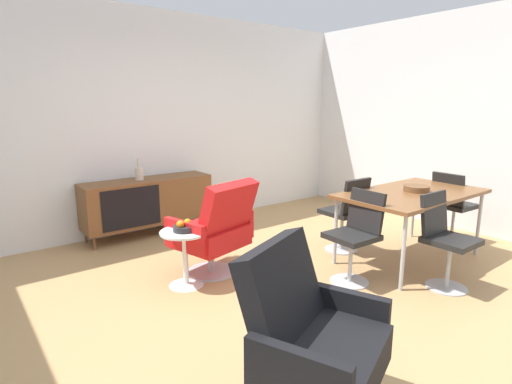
{
  "coord_description": "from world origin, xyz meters",
  "views": [
    {
      "loc": [
        -2.17,
        -2.45,
        1.64
      ],
      "look_at": [
        0.15,
        0.54,
        0.81
      ],
      "focal_mm": 28.36,
      "sensor_mm": 36.0,
      "label": 1
    }
  ],
  "objects_px": {
    "vase_cobalt": "(139,173)",
    "side_table_round": "(185,252)",
    "lounge_chair_red": "(215,228)",
    "armchair_black_shell": "(311,336)",
    "wooden_bowl_on_table": "(416,189)",
    "fruit_bowl": "(184,227)",
    "dining_chair_front_left": "(445,237)",
    "dining_chair_near_window": "(356,233)",
    "dining_chair_back_left": "(347,211)",
    "sideboard": "(148,201)",
    "dining_chair_far_end": "(452,204)",
    "dining_table": "(412,196)"
  },
  "relations": [
    {
      "from": "dining_chair_far_end",
      "to": "dining_chair_back_left",
      "type": "bearing_deg",
      "value": 155.89
    },
    {
      "from": "sideboard",
      "to": "vase_cobalt",
      "type": "relative_size",
      "value": 5.94
    },
    {
      "from": "dining_chair_far_end",
      "to": "lounge_chair_red",
      "type": "height_order",
      "value": "lounge_chair_red"
    },
    {
      "from": "sideboard",
      "to": "dining_chair_front_left",
      "type": "height_order",
      "value": "dining_chair_front_left"
    },
    {
      "from": "wooden_bowl_on_table",
      "to": "side_table_round",
      "type": "distance_m",
      "value": 2.46
    },
    {
      "from": "wooden_bowl_on_table",
      "to": "side_table_round",
      "type": "xyz_separation_m",
      "value": [
        -2.25,
        0.89,
        -0.45
      ]
    },
    {
      "from": "vase_cobalt",
      "to": "fruit_bowl",
      "type": "relative_size",
      "value": 1.35
    },
    {
      "from": "sideboard",
      "to": "dining_chair_far_end",
      "type": "xyz_separation_m",
      "value": [
        2.74,
        -2.49,
        0.03
      ]
    },
    {
      "from": "fruit_bowl",
      "to": "dining_chair_back_left",
      "type": "bearing_deg",
      "value": -10.0
    },
    {
      "from": "wooden_bowl_on_table",
      "to": "dining_chair_back_left",
      "type": "height_order",
      "value": "dining_chair_back_left"
    },
    {
      "from": "fruit_bowl",
      "to": "side_table_round",
      "type": "bearing_deg",
      "value": -81.61
    },
    {
      "from": "vase_cobalt",
      "to": "lounge_chair_red",
      "type": "distance_m",
      "value": 1.61
    },
    {
      "from": "dining_table",
      "to": "armchair_black_shell",
      "type": "distance_m",
      "value": 2.62
    },
    {
      "from": "wooden_bowl_on_table",
      "to": "dining_chair_far_end",
      "type": "distance_m",
      "value": 0.88
    },
    {
      "from": "fruit_bowl",
      "to": "dining_chair_front_left",
      "type": "bearing_deg",
      "value": -38.09
    },
    {
      "from": "dining_chair_far_end",
      "to": "fruit_bowl",
      "type": "distance_m",
      "value": 3.2
    },
    {
      "from": "vase_cobalt",
      "to": "dining_chair_far_end",
      "type": "bearing_deg",
      "value": -41.36
    },
    {
      "from": "wooden_bowl_on_table",
      "to": "dining_chair_front_left",
      "type": "xyz_separation_m",
      "value": [
        -0.41,
        -0.55,
        -0.3
      ]
    },
    {
      "from": "wooden_bowl_on_table",
      "to": "fruit_bowl",
      "type": "bearing_deg",
      "value": 158.32
    },
    {
      "from": "dining_chair_far_end",
      "to": "lounge_chair_red",
      "type": "relative_size",
      "value": 0.9
    },
    {
      "from": "dining_chair_back_left",
      "to": "armchair_black_shell",
      "type": "height_order",
      "value": "armchair_black_shell"
    },
    {
      "from": "dining_chair_front_left",
      "to": "dining_chair_back_left",
      "type": "bearing_deg",
      "value": 90.11
    },
    {
      "from": "dining_table",
      "to": "dining_chair_far_end",
      "type": "distance_m",
      "value": 0.92
    },
    {
      "from": "lounge_chair_red",
      "to": "fruit_bowl",
      "type": "relative_size",
      "value": 4.73
    },
    {
      "from": "dining_chair_near_window",
      "to": "dining_chair_far_end",
      "type": "height_order",
      "value": "same"
    },
    {
      "from": "vase_cobalt",
      "to": "dining_chair_front_left",
      "type": "bearing_deg",
      "value": -62.46
    },
    {
      "from": "wooden_bowl_on_table",
      "to": "dining_chair_near_window",
      "type": "relative_size",
      "value": 0.3
    },
    {
      "from": "dining_chair_front_left",
      "to": "fruit_bowl",
      "type": "bearing_deg",
      "value": 141.91
    },
    {
      "from": "lounge_chair_red",
      "to": "side_table_round",
      "type": "relative_size",
      "value": 1.82
    },
    {
      "from": "dining_chair_front_left",
      "to": "armchair_black_shell",
      "type": "xyz_separation_m",
      "value": [
        -2.08,
        -0.39,
        -0.0
      ]
    },
    {
      "from": "sideboard",
      "to": "dining_chair_front_left",
      "type": "relative_size",
      "value": 1.87
    },
    {
      "from": "dining_table",
      "to": "wooden_bowl_on_table",
      "type": "height_order",
      "value": "wooden_bowl_on_table"
    },
    {
      "from": "dining_chair_far_end",
      "to": "armchair_black_shell",
      "type": "distance_m",
      "value": 3.45
    },
    {
      "from": "dining_chair_back_left",
      "to": "side_table_round",
      "type": "distance_m",
      "value": 1.87
    },
    {
      "from": "vase_cobalt",
      "to": "side_table_round",
      "type": "xyz_separation_m",
      "value": [
        -0.25,
        -1.61,
        -0.49
      ]
    },
    {
      "from": "dining_chair_front_left",
      "to": "dining_chair_near_window",
      "type": "relative_size",
      "value": 1.0
    },
    {
      "from": "dining_chair_back_left",
      "to": "side_table_round",
      "type": "relative_size",
      "value": 1.65
    },
    {
      "from": "dining_chair_back_left",
      "to": "lounge_chair_red",
      "type": "height_order",
      "value": "lounge_chair_red"
    },
    {
      "from": "lounge_chair_red",
      "to": "wooden_bowl_on_table",
      "type": "bearing_deg",
      "value": -26.24
    },
    {
      "from": "lounge_chair_red",
      "to": "armchair_black_shell",
      "type": "distance_m",
      "value": 1.96
    },
    {
      "from": "vase_cobalt",
      "to": "dining_chair_back_left",
      "type": "bearing_deg",
      "value": -50.61
    },
    {
      "from": "dining_chair_front_left",
      "to": "dining_chair_far_end",
      "type": "bearing_deg",
      "value": 24.42
    },
    {
      "from": "dining_chair_near_window",
      "to": "lounge_chair_red",
      "type": "xyz_separation_m",
      "value": [
        -0.95,
        0.93,
        -0.0
      ]
    },
    {
      "from": "armchair_black_shell",
      "to": "vase_cobalt",
      "type": "bearing_deg",
      "value": 81.93
    },
    {
      "from": "dining_chair_near_window",
      "to": "dining_chair_back_left",
      "type": "relative_size",
      "value": 1.0
    },
    {
      "from": "dining_chair_back_left",
      "to": "fruit_bowl",
      "type": "bearing_deg",
      "value": 170.0
    },
    {
      "from": "vase_cobalt",
      "to": "wooden_bowl_on_table",
      "type": "bearing_deg",
      "value": -51.41
    },
    {
      "from": "vase_cobalt",
      "to": "dining_table",
      "type": "bearing_deg",
      "value": -52.11
    },
    {
      "from": "armchair_black_shell",
      "to": "side_table_round",
      "type": "distance_m",
      "value": 1.85
    },
    {
      "from": "dining_chair_far_end",
      "to": "dining_table",
      "type": "bearing_deg",
      "value": -179.77
    }
  ]
}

